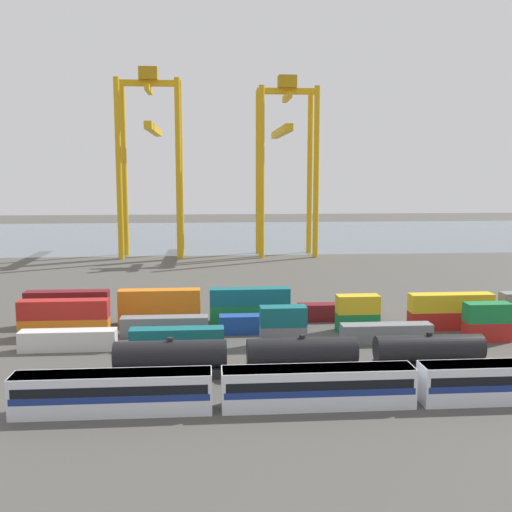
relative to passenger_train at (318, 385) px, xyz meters
The scene contains 28 objects.
ground_plane 62.46m from the passenger_train, 88.58° to the left, with size 420.00×420.00×0.00m, color #4C4944.
harbour_water 162.62m from the passenger_train, 89.46° to the left, with size 400.00×110.00×0.01m, color slate.
passenger_train is the anchor object (origin of this frame).
freight_tank_row 9.61m from the passenger_train, 90.44° to the left, with size 41.59×3.05×4.51m.
shipping_container_0 35.27m from the passenger_train, 143.62° to the left, with size 12.10×2.44×2.60m, color silver.
shipping_container_1 25.52m from the passenger_train, 124.91° to the left, with size 12.10×2.44×2.60m, color #146066.
shipping_container_2 20.95m from the passenger_train, 92.21° to the left, with size 6.04×2.44×2.60m, color slate.
shipping_container_3 21.01m from the passenger_train, 92.21° to the left, with size 6.04×2.44×2.60m, color #146066.
shipping_container_4 24.64m from the passenger_train, 58.17° to the left, with size 12.10×2.44×2.60m, color slate.
shipping_container_5 33.99m from the passenger_train, 38.00° to the left, with size 6.04×2.44×2.60m, color #AD211C.
shipping_container_6 34.02m from the passenger_train, 38.00° to the left, with size 6.04×2.44×2.60m, color #197538.
shipping_container_9 40.80m from the passenger_train, 138.00° to the left, with size 12.10×2.44×2.60m, color orange.
shipping_container_10 40.83m from the passenger_train, 138.00° to the left, with size 12.10×2.44×2.60m, color #AD211C.
shipping_container_11 31.98m from the passenger_train, 121.38° to the left, with size 12.10×2.44×2.60m, color slate.
shipping_container_12 27.47m from the passenger_train, 96.22° to the left, with size 12.10×2.44×2.60m, color #1C4299.
shipping_container_13 29.33m from the passenger_train, 68.60° to the left, with size 6.04×2.44×2.60m, color #197538.
shipping_container_14 29.37m from the passenger_train, 68.60° to the left, with size 6.04×2.44×2.60m, color gold.
shipping_container_15 36.60m from the passenger_train, 48.25° to the left, with size 12.10×2.44×2.60m, color #AD211C.
shipping_container_16 36.63m from the passenger_train, 48.25° to the left, with size 12.10×2.44×2.60m, color gold.
shipping_container_19 46.01m from the passenger_train, 132.94° to the left, with size 12.10×2.44×2.60m, color #1C4299.
shipping_container_20 46.03m from the passenger_train, 132.94° to the left, with size 12.10×2.44×2.60m, color maroon.
shipping_container_21 38.10m from the passenger_train, 117.88° to the left, with size 12.10×2.44×2.60m, color orange.
shipping_container_22 38.14m from the passenger_train, 117.88° to the left, with size 12.10×2.44×2.60m, color orange.
shipping_container_23 33.96m from the passenger_train, 97.26° to the left, with size 12.10×2.44×2.60m, color #197538.
shipping_container_24 33.99m from the passenger_train, 97.26° to the left, with size 12.10×2.44×2.60m, color #146066.
shipping_container_25 34.93m from the passenger_train, 74.67° to the left, with size 12.10×2.44×2.60m, color maroon.
gantry_crane_west 116.15m from the passenger_train, 103.16° to the left, with size 16.83×34.90×49.61m.
gantry_crane_central 113.87m from the passenger_train, 84.45° to the left, with size 16.05×36.53×47.93m.
Camera 1 is at (-11.82, -77.04, 22.42)m, focal length 41.97 mm.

